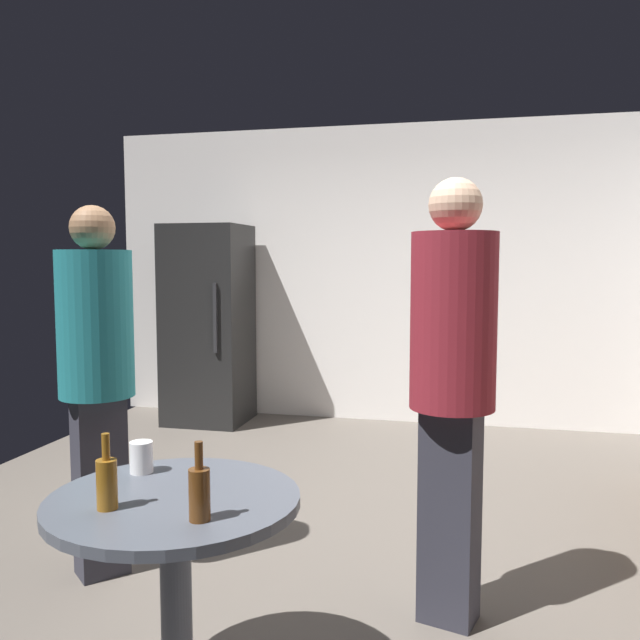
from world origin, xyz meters
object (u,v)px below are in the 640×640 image
at_px(foreground_table, 175,528).
at_px(person_in_maroon_shirt, 453,366).
at_px(refrigerator, 208,324).
at_px(person_in_teal_shirt, 96,362).
at_px(beer_bottle_amber, 107,482).
at_px(plastic_cup_white, 141,457).
at_px(beer_bottle_brown, 199,492).

relative_size(foreground_table, person_in_maroon_shirt, 0.44).
bearing_deg(refrigerator, person_in_teal_shirt, -77.00).
xyz_separation_m(refrigerator, person_in_maroon_shirt, (2.28, -2.93, 0.16)).
height_order(beer_bottle_amber, plastic_cup_white, beer_bottle_amber).
height_order(plastic_cup_white, person_in_maroon_shirt, person_in_maroon_shirt).
height_order(beer_bottle_amber, person_in_maroon_shirt, person_in_maroon_shirt).
height_order(foreground_table, beer_bottle_amber, beer_bottle_amber).
bearing_deg(plastic_cup_white, person_in_teal_shirt, 131.59).
height_order(beer_bottle_brown, plastic_cup_white, beer_bottle_brown).
distance_m(beer_bottle_brown, person_in_maroon_shirt, 1.19).
bearing_deg(refrigerator, person_in_maroon_shirt, -52.09).
bearing_deg(beer_bottle_amber, refrigerator, 108.63).
bearing_deg(foreground_table, person_in_maroon_shirt, 43.08).
relative_size(beer_bottle_brown, person_in_maroon_shirt, 0.13).
relative_size(beer_bottle_amber, person_in_teal_shirt, 0.13).
bearing_deg(beer_bottle_amber, foreground_table, 45.91).
bearing_deg(person_in_teal_shirt, beer_bottle_amber, -15.37).
relative_size(beer_bottle_amber, beer_bottle_brown, 1.00).
relative_size(refrigerator, person_in_maroon_shirt, 1.00).
bearing_deg(person_in_teal_shirt, refrigerator, 144.48).
bearing_deg(person_in_maroon_shirt, person_in_teal_shirt, -75.43).
height_order(beer_bottle_brown, person_in_maroon_shirt, person_in_maroon_shirt).
distance_m(plastic_cup_white, person_in_teal_shirt, 0.88).
distance_m(foreground_table, beer_bottle_brown, 0.30).
xyz_separation_m(foreground_table, person_in_teal_shirt, (-0.78, 0.82, 0.38)).
bearing_deg(foreground_table, person_in_teal_shirt, 133.45).
bearing_deg(foreground_table, beer_bottle_brown, -46.11).
bearing_deg(person_in_maroon_shirt, plastic_cup_white, -44.29).
bearing_deg(plastic_cup_white, beer_bottle_brown, -43.26).
relative_size(refrigerator, foreground_table, 2.25).
xyz_separation_m(plastic_cup_white, person_in_maroon_shirt, (1.05, 0.60, 0.27)).
relative_size(foreground_table, beer_bottle_amber, 3.48).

